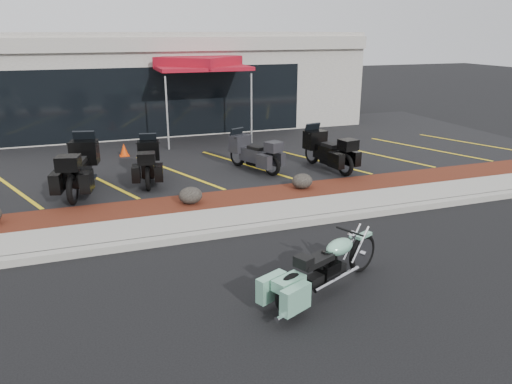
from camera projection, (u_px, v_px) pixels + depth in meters
name	position (u px, v px, depth m)	size (l,w,h in m)	color
ground	(232.00, 254.00, 9.60)	(90.00, 90.00, 0.00)	black
curb	(220.00, 233.00, 10.38)	(24.00, 0.25, 0.15)	gray
sidewalk	(211.00, 221.00, 11.01)	(24.00, 1.20, 0.15)	gray
mulch_bed	(198.00, 204.00, 12.08)	(24.00, 1.20, 0.16)	#3B190D
upper_lot	(162.00, 154.00, 16.92)	(26.00, 9.60, 0.15)	black
dealership_building	(136.00, 80.00, 21.94)	(18.00, 8.16, 4.00)	gray
boulder_mid	(190.00, 195.00, 11.83)	(0.57, 0.47, 0.40)	black
boulder_right	(302.00, 181.00, 12.97)	(0.55, 0.46, 0.39)	black
hero_cruiser	(362.00, 248.00, 8.74)	(2.66, 0.68, 0.94)	#79BD9C
touring_black_front	(86.00, 157.00, 13.32)	(2.46, 0.94, 1.43)	black
touring_black_mid	(149.00, 154.00, 14.10)	(2.08, 0.79, 1.21)	black
touring_grey	(237.00, 147.00, 15.01)	(2.02, 0.77, 1.18)	#2C2C30
touring_black_rear	(312.00, 144.00, 15.25)	(2.18, 0.83, 1.27)	black
traffic_cone	(124.00, 150.00, 16.35)	(0.29, 0.29, 0.41)	#CE3906
popup_canopy	(199.00, 64.00, 18.29)	(3.53, 3.53, 3.03)	silver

